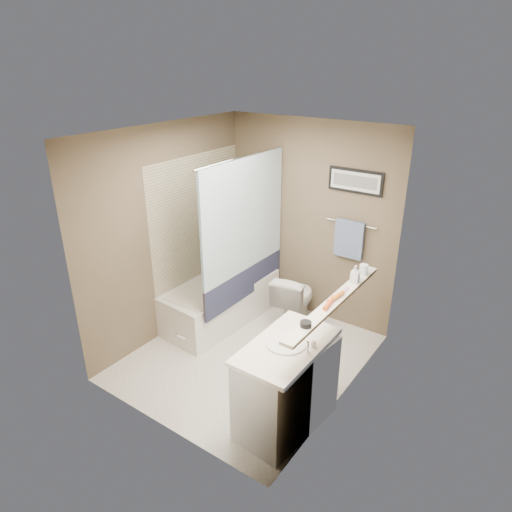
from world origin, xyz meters
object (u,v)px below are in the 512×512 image
Objects in this scene: vanity at (286,387)px; hair_brush_front at (329,303)px; toilet at (294,299)px; hair_brush_back at (336,297)px; soap_bottle at (355,274)px; bathtub at (220,301)px; candle_bowl_near at (306,324)px; glass_jar at (364,270)px.

hair_brush_front is at bearing 66.99° from vanity.
hair_brush_front reaches higher than toilet.
hair_brush_back reaches higher than toilet.
soap_bottle is (0.97, -0.61, 0.85)m from toilet.
bathtub is 2.16× the size of toilet.
soap_bottle is at bearing 90.00° from hair_brush_back.
candle_bowl_near is 0.91m from soap_bottle.
hair_brush_front is at bearing 121.70° from toilet.
vanity is 0.76m from candle_bowl_near.
hair_brush_front is 1.00× the size of hair_brush_back.
hair_brush_back is (0.00, 0.13, 0.00)m from hair_brush_front.
hair_brush_back is at bearing -14.34° from bathtub.
hair_brush_front is 0.13m from hair_brush_back.
bathtub is 6.82× the size of hair_brush_front.
glass_jar is at bearing 90.00° from candle_bowl_near.
soap_bottle is (0.00, -0.20, 0.03)m from glass_jar.
hair_brush_back is 2.20× the size of glass_jar.
toilet is 0.77× the size of vanity.
hair_brush_front reaches higher than bathtub.
glass_jar is (1.79, 0.01, 0.92)m from bathtub.
vanity is (1.60, -1.05, 0.15)m from bathtub.
glass_jar is at bearing 147.92° from toilet.
soap_bottle is at bearing 83.50° from vanity.
vanity reaches higher than toilet.
hair_brush_back is at bearing 90.00° from candle_bowl_near.
hair_brush_front is (0.00, 0.39, 0.00)m from candle_bowl_near.
hair_brush_front is 0.71m from glass_jar.
hair_brush_front is 2.20× the size of glass_jar.
bathtub is 1.92m from vanity.
candle_bowl_near is 0.55× the size of soap_bottle.
vanity is 4.09× the size of hair_brush_front.
bathtub is 2.01m from glass_jar.
glass_jar is at bearing 3.89° from bathtub.
toilet is 6.93× the size of glass_jar.
glass_jar is at bearing 90.00° from hair_brush_back.
candle_bowl_near is (0.97, -1.52, 0.79)m from toilet.
candle_bowl_near is at bearing -90.00° from hair_brush_front.
soap_bottle is at bearing 138.73° from toilet.
candle_bowl_near is at bearing -27.99° from bathtub.
hair_brush_back is (0.00, 0.52, 0.00)m from candle_bowl_near.
vanity is (0.79, -1.46, 0.05)m from toilet.
hair_brush_back is at bearing -90.00° from glass_jar.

